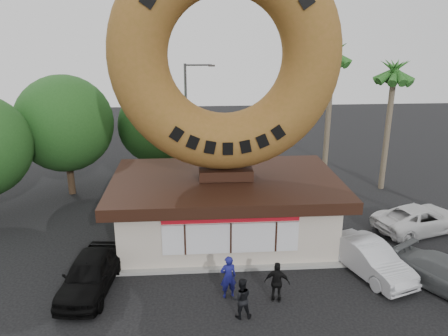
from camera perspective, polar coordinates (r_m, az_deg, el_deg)
name	(u,v)px	position (r m, az deg, el deg)	size (l,w,h in m)	color
ground	(237,310)	(17.69, 1.73, -18.00)	(90.00, 90.00, 0.00)	black
donut_shop	(226,206)	(22.03, 0.20, -5.04)	(11.20, 7.20, 3.80)	#BBAFA0
giant_donut	(226,56)	(20.32, 0.22, 14.40)	(10.62, 10.62, 2.71)	brown
tree_west	(65,124)	(28.94, -20.11, 5.47)	(6.00, 6.00, 7.65)	#473321
tree_mid	(157,125)	(30.01, -8.78, 5.56)	(5.20, 5.20, 6.63)	#473321
palm_near	(333,59)	(29.70, 14.00, 13.70)	(2.60, 2.60, 9.75)	#726651
palm_far	(394,75)	(29.66, 21.33, 11.20)	(2.60, 2.60, 8.75)	#726651
street_lamp	(188,115)	(30.80, -4.68, 6.91)	(2.11, 0.20, 8.00)	#59595E
person_left	(228,277)	(17.88, 0.55, -14.02)	(0.66, 0.44, 1.82)	navy
person_center	(241,298)	(16.87, 2.27, -16.64)	(0.79, 0.61, 1.62)	black
person_right	(277,282)	(17.79, 6.96, -14.58)	(1.00, 0.41, 1.70)	black
car_black	(90,274)	(19.15, -17.11, -13.04)	(1.82, 4.53, 1.54)	black
car_silver	(369,258)	(20.50, 18.46, -11.11)	(1.56, 4.47, 1.47)	#B7B9BD
car_white	(420,219)	(25.44, 24.24, -6.06)	(2.34, 5.07, 1.41)	silver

